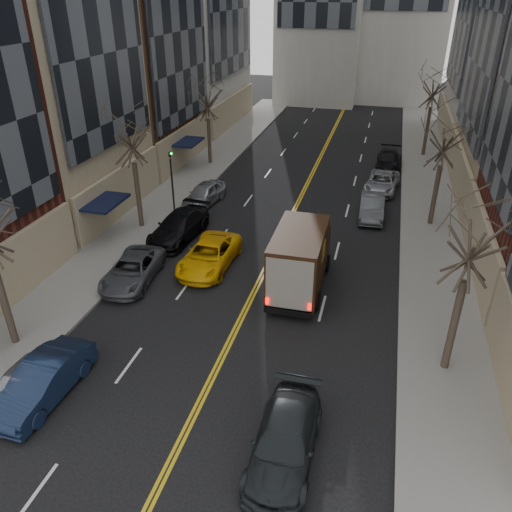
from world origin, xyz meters
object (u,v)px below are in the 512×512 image
Objects in this scene: taxi at (209,255)px; pedestrian at (309,266)px; ups_truck at (300,258)px; observer_sedan at (285,441)px.

taxi is 3.01× the size of pedestrian.
ups_truck reaches higher than taxi.
ups_truck is 5.25m from taxi.
ups_truck is 3.63× the size of pedestrian.
taxi is at bearing 107.22° from pedestrian.
observer_sedan is at bearing -58.27° from taxi.
pedestrian reaches higher than taxi.
pedestrian is (-1.06, 11.10, 0.14)m from observer_sedan.
ups_truck is at bearing -8.37° from taxi.
observer_sedan is 2.88× the size of pedestrian.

